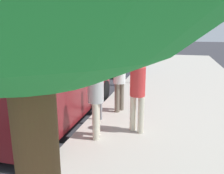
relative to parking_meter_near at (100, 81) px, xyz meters
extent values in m
plane|color=#2D2D33|center=(-1.35, 0.09, -1.18)|extent=(80.00, 80.00, 0.00)
cube|color=#9E998E|center=(2.15, 0.09, -1.11)|extent=(5.00, 32.00, 0.15)
cylinder|color=gray|center=(0.00, 0.00, -0.46)|extent=(0.07, 0.07, 1.15)
cube|color=#4C4C51|center=(0.00, 0.00, 0.26)|extent=(0.14, 0.18, 0.28)
sphere|color=#47474C|center=(0.00, 0.00, 0.43)|extent=(0.12, 0.12, 0.12)
cylinder|color=gray|center=(0.00, 4.38, -0.46)|extent=(0.07, 0.07, 1.15)
cube|color=#4C4C51|center=(0.00, 4.38, 0.26)|extent=(0.14, 0.18, 0.28)
sphere|color=#47474C|center=(0.00, 4.38, 0.43)|extent=(0.12, 0.12, 0.12)
cylinder|color=beige|center=(0.23, -1.10, -0.63)|extent=(0.14, 0.14, 0.81)
cylinder|color=beige|center=(0.18, -0.88, -0.63)|extent=(0.14, 0.14, 0.81)
cylinder|color=#B7B7B7|center=(0.21, -0.99, 0.08)|extent=(0.34, 0.34, 0.61)
sphere|color=#8C6647|center=(0.21, -0.99, 0.52)|extent=(0.22, 0.22, 0.22)
cylinder|color=silver|center=(0.21, -0.99, 0.63)|extent=(0.21, 0.21, 0.04)
cylinder|color=#726656|center=(0.35, 0.88, -0.62)|extent=(0.14, 0.14, 0.82)
cylinder|color=#726656|center=(0.27, 0.67, -0.62)|extent=(0.14, 0.14, 0.82)
cylinder|color=white|center=(0.31, 0.77, 0.10)|extent=(0.34, 0.34, 0.62)
sphere|color=tan|center=(0.31, 0.77, 0.55)|extent=(0.22, 0.22, 0.22)
cylinder|color=silver|center=(0.31, 0.77, 0.66)|extent=(0.21, 0.21, 0.04)
cylinder|color=beige|center=(1.11, -0.53, -0.60)|extent=(0.14, 0.14, 0.86)
cylinder|color=beige|center=(0.92, -0.43, -0.60)|extent=(0.14, 0.14, 0.86)
cylinder|color=red|center=(1.01, -0.48, 0.15)|extent=(0.34, 0.34, 0.65)
sphere|color=tan|center=(1.01, -0.48, 0.63)|extent=(0.23, 0.23, 0.23)
cylinder|color=silver|center=(1.01, -0.48, 0.74)|extent=(0.22, 0.22, 0.04)
cube|color=maroon|center=(-1.50, 0.15, -0.01)|extent=(2.05, 5.22, 1.96)
cylinder|color=black|center=(-0.53, -1.89, -0.84)|extent=(0.23, 0.68, 0.68)
cylinder|color=black|center=(-0.57, 2.21, -0.84)|extent=(0.23, 0.68, 0.68)
cylinder|color=black|center=(-2.47, 2.19, -0.84)|extent=(0.23, 0.68, 0.68)
cube|color=navy|center=(-1.77, 7.66, -0.57)|extent=(1.83, 4.40, 0.89)
cube|color=navy|center=(-1.77, 7.88, 0.17)|extent=(1.61, 1.98, 0.60)
cylinder|color=black|center=(-0.91, 6.01, -0.88)|extent=(0.22, 0.60, 0.60)
cylinder|color=black|center=(-2.63, 6.02, -0.88)|extent=(0.22, 0.60, 0.60)
cylinder|color=black|center=(-0.90, 9.31, -0.88)|extent=(0.22, 0.60, 0.60)
cylinder|color=black|center=(-2.62, 9.32, -0.88)|extent=(0.22, 0.60, 0.60)
camera|label=1|loc=(1.75, -5.51, 1.31)|focal=37.75mm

